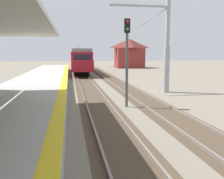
% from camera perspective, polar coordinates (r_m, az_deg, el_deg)
% --- Properties ---
extents(station_platform, '(5.00, 80.00, 0.91)m').
position_cam_1_polar(station_platform, '(11.89, -22.70, -5.84)').
color(station_platform, '#A8A8A3').
rests_on(station_platform, ground).
extents(track_pair_nearest_platform, '(2.34, 120.00, 0.16)m').
position_cam_1_polar(track_pair_nearest_platform, '(15.65, -3.29, -3.42)').
color(track_pair_nearest_platform, '#4C3D2D').
rests_on(track_pair_nearest_platform, ground).
extents(track_pair_middle, '(2.34, 120.00, 0.16)m').
position_cam_1_polar(track_pair_middle, '(16.37, 8.64, -2.98)').
color(track_pair_middle, '#4C3D2D').
rests_on(track_pair_middle, ground).
extents(approaching_train, '(2.93, 19.60, 4.76)m').
position_cam_1_polar(approaching_train, '(42.08, -7.40, 6.79)').
color(approaching_train, maroon).
rests_on(approaching_train, ground).
extents(rail_signal_post, '(0.32, 0.34, 5.20)m').
position_cam_1_polar(rail_signal_post, '(14.83, 3.44, 8.17)').
color(rail_signal_post, '#4C4C4C').
rests_on(rail_signal_post, ground).
extents(catenary_pylon_far_side, '(5.00, 0.40, 7.50)m').
position_cam_1_polar(catenary_pylon_far_side, '(20.98, 11.68, 9.16)').
color(catenary_pylon_far_side, '#9EA3A8').
rests_on(catenary_pylon_far_side, ground).
extents(distant_trackside_house, '(6.60, 5.28, 6.40)m').
position_cam_1_polar(distant_trackside_house, '(56.35, 3.98, 8.38)').
color(distant_trackside_house, maroon).
rests_on(distant_trackside_house, ground).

